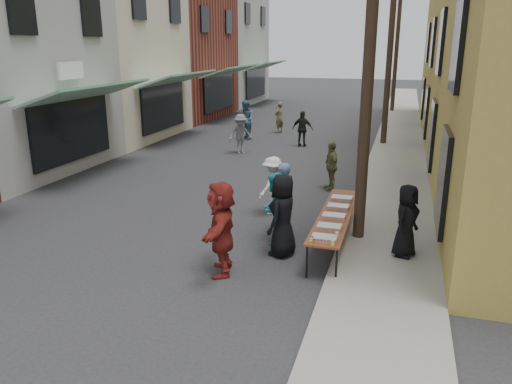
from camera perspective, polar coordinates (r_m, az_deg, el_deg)
The scene contains 27 objects.
ground at distance 10.66m, azimuth -14.06°, elevation -8.69°, with size 120.00×120.00×0.00m, color #28282B.
sidewalk at distance 23.64m, azimuth 16.01°, elevation 5.20°, with size 2.20×60.00×0.10m, color gray.
storefront_row at distance 27.68m, azimuth -17.20°, elevation 15.20°, with size 8.00×37.00×9.00m.
utility_pole_near at distance 11.25m, azimuth 12.92°, elevation 16.39°, with size 0.26×0.26×9.00m, color #2D2116.
utility_pole_mid at distance 23.24m, azimuth 15.12°, elevation 16.15°, with size 0.26×0.26×9.00m, color #2D2116.
utility_pole_far at distance 35.23m, azimuth 15.82°, elevation 16.07°, with size 0.26×0.26×9.00m, color #2D2116.
serving_table at distance 11.50m, azimuth 9.08°, elevation -2.65°, with size 0.70×4.00×0.75m.
catering_tray_sausage at distance 9.94m, azimuth 7.81°, elevation -5.25°, with size 0.50×0.33×0.08m, color maroon.
catering_tray_foil_b at distance 10.54m, azimuth 8.36°, elevation -3.98°, with size 0.50×0.33×0.08m, color #B2B2B7.
catering_tray_buns at distance 11.20m, azimuth 8.89°, elevation -2.76°, with size 0.50×0.33×0.08m, color tan.
catering_tray_foil_d at distance 11.86m, azimuth 9.36°, elevation -1.68°, with size 0.50×0.33×0.08m, color #B2B2B7.
catering_tray_buns_end at distance 12.52m, azimuth 9.78°, elevation -0.71°, with size 0.50×0.33×0.08m, color tan.
condiment_jar_a at distance 9.70m, azimuth 6.24°, elevation -5.76°, with size 0.07×0.07×0.08m, color #A57F26.
condiment_jar_b at distance 9.79m, azimuth 6.34°, elevation -5.55°, with size 0.07×0.07×0.08m, color #A57F26.
condiment_jar_c at distance 9.88m, azimuth 6.45°, elevation -5.34°, with size 0.07×0.07×0.08m, color #A57F26.
cup_stack at distance 9.68m, azimuth 8.75°, elevation -5.78°, with size 0.08×0.08×0.12m, color tan.
guest_front_a at distance 10.79m, azimuth 3.08°, elevation -2.65°, with size 0.89×0.58×1.82m, color black.
guest_front_b at distance 12.08m, azimuth 2.97°, elevation -0.69°, with size 0.64×0.42×1.75m, color #516F9E.
guest_front_c at distance 11.47m, azimuth 2.07°, elevation -1.88°, with size 0.81×0.63×1.66m, color teal.
guest_front_d at distance 13.43m, azimuth 1.91°, elevation 0.74°, with size 1.02×0.59×1.59m, color silver.
guest_front_e at distance 15.88m, azimuth 8.58°, elevation 2.99°, with size 0.91×0.38×1.55m, color #63683C.
guest_queue_back at distance 9.92m, azimuth -3.99°, elevation -4.12°, with size 1.78×0.57×1.92m, color maroon.
server at distance 10.99m, azimuth 16.79°, elevation -3.14°, with size 0.77×0.50×1.58m, color black.
passerby_left at distance 21.03m, azimuth -1.76°, elevation 6.65°, with size 1.07×0.62×1.66m, color slate.
passerby_mid at distance 22.59m, azimuth 5.34°, elevation 7.20°, with size 0.94×0.39×1.60m, color black.
passerby_right at distance 26.08m, azimuth 2.66°, elevation 8.51°, with size 0.58×0.38×1.60m, color brown.
passerby_far at distance 24.19m, azimuth -1.20°, elevation 8.23°, with size 0.91×0.71×1.88m, color #48688C.
Camera 1 is at (5.11, -8.23, 4.47)m, focal length 35.00 mm.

